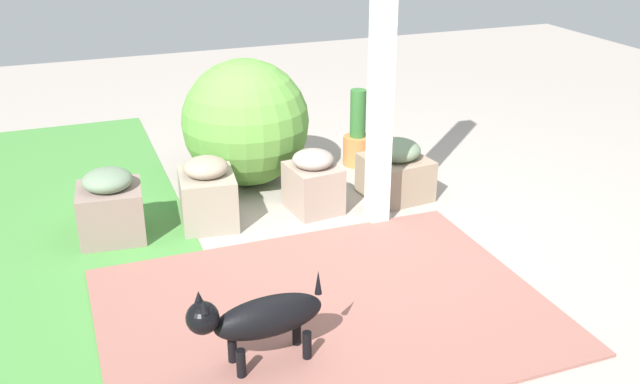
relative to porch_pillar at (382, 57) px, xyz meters
name	(u,v)px	position (x,y,z in m)	size (l,w,h in m)	color
ground_plane	(361,240)	(-0.24, 0.22, -1.15)	(12.00, 12.00, 0.00)	#A4998F
brick_path	(325,310)	(-0.94, 0.75, -1.14)	(1.80, 2.40, 0.02)	#945D53
porch_pillar	(382,57)	(0.00, 0.00, 0.00)	(0.13, 0.13, 2.30)	white
stone_planter_nearest	(396,170)	(0.33, -0.30, -0.94)	(0.50, 0.48, 0.45)	gray
stone_planter_near	(313,182)	(0.33, 0.35, -0.93)	(0.41, 0.37, 0.45)	gray
stone_planter_mid	(208,194)	(0.37, 1.09, -0.93)	(0.48, 0.41, 0.48)	gray
stone_planter_far	(111,206)	(0.39, 1.73, -0.92)	(0.45, 0.45, 0.48)	gray
round_shrub	(246,123)	(1.00, 0.64, -0.66)	(0.97, 0.97, 0.97)	#5B983C
terracotta_pot_tall	(357,138)	(1.04, -0.30, -0.92)	(0.23, 0.23, 0.64)	#C9763E
dog	(259,318)	(-1.27, 1.21, -0.88)	(0.22, 0.68, 0.46)	black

